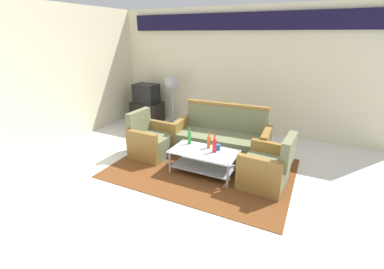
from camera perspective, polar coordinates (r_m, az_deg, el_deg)
ground_plane at (r=4.07m, az=-1.70°, el=-11.99°), size 14.00×14.00×0.00m
wall_back at (r=6.31m, az=11.54°, el=13.99°), size 6.52×0.19×2.80m
wall_left at (r=5.72m, az=-33.22°, el=9.53°), size 0.12×6.20×2.80m
rug at (r=4.65m, az=2.21°, el=-7.32°), size 3.05×2.18×0.01m
couch at (r=5.07m, az=6.42°, el=-1.04°), size 1.83×0.82×0.96m
armchair_left at (r=5.09m, az=-8.88°, el=-1.43°), size 0.72×0.78×0.85m
armchair_right at (r=4.21m, az=16.05°, el=-7.14°), size 0.74×0.80×0.85m
coffee_table at (r=4.38m, az=2.61°, el=-5.30°), size 1.10×0.60×0.40m
bottle_orange at (r=4.40m, az=3.68°, el=-1.64°), size 0.06×0.06×0.29m
bottle_red at (r=4.25m, az=4.92°, el=-2.42°), size 0.06×0.06×0.31m
bottle_green at (r=4.55m, az=-0.56°, el=-0.68°), size 0.06×0.06×0.31m
cup at (r=4.36m, az=5.73°, el=-2.79°), size 0.08×0.08×0.10m
tv_stand at (r=7.15m, az=-9.73°, el=4.97°), size 0.80×0.50×0.52m
television at (r=7.03m, az=-9.97°, el=8.89°), size 0.61×0.47×0.48m
pedestal_fan at (r=6.61m, az=-4.39°, el=10.60°), size 0.36×0.36×1.27m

